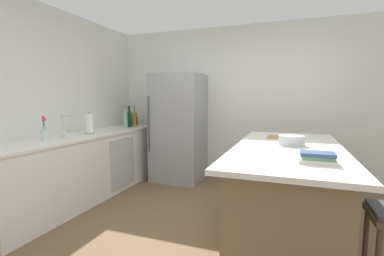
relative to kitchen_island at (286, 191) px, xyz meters
name	(u,v)px	position (x,y,z in m)	size (l,w,h in m)	color
ground_plane	(219,245)	(-0.59, -0.40, -0.47)	(7.20, 7.20, 0.00)	brown
wall_rear	(254,104)	(-0.59, 1.85, 0.83)	(6.00, 0.10, 2.60)	silver
wall_left	(24,106)	(-3.04, -0.40, 0.83)	(0.10, 6.00, 2.60)	silver
counter_run_left	(88,165)	(-2.66, 0.22, -0.01)	(0.68, 2.99, 0.90)	silver
kitchen_island	(286,191)	(0.00, 0.00, 0.00)	(1.01, 2.26, 0.92)	#7A6047
refrigerator	(179,128)	(-1.78, 1.44, 0.43)	(0.82, 0.75, 1.79)	#93969B
sink_faucet	(63,125)	(-2.71, -0.14, 0.59)	(0.15, 0.05, 0.30)	silver
flower_vase	(45,132)	(-2.69, -0.44, 0.53)	(0.08, 0.08, 0.29)	silver
paper_towel_roll	(89,124)	(-2.64, 0.26, 0.57)	(0.14, 0.14, 0.31)	gray
hot_sauce_bottle	(137,120)	(-2.70, 1.59, 0.52)	(0.05, 0.05, 0.22)	red
soda_bottle	(134,118)	(-2.71, 1.51, 0.57)	(0.07, 0.07, 0.35)	silver
whiskey_bottle	(130,120)	(-2.73, 1.41, 0.55)	(0.08, 0.08, 0.27)	brown
olive_oil_bottle	(135,119)	(-2.57, 1.31, 0.57)	(0.06, 0.06, 0.34)	olive
wine_bottle	(129,119)	(-2.61, 1.22, 0.58)	(0.07, 0.07, 0.37)	#19381E
gin_bottle	(125,119)	(-2.62, 1.12, 0.58)	(0.07, 0.07, 0.35)	#8CB79E
cookbook_stack	(317,158)	(0.21, -0.67, 0.50)	(0.25, 0.16, 0.08)	silver
mixing_bowl	(292,140)	(0.03, 0.09, 0.51)	(0.26, 0.26, 0.10)	#B2B5BA
cutting_board	(282,137)	(-0.08, 0.58, 0.47)	(0.32, 0.23, 0.02)	#9E7042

